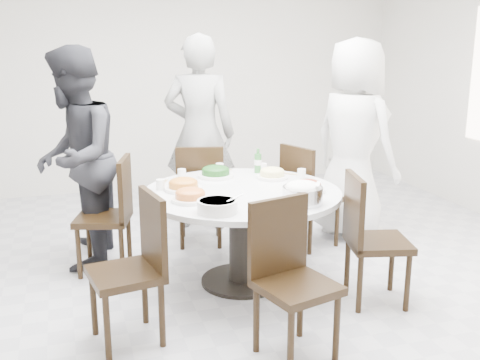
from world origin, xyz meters
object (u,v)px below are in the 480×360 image
object	(u,v)px
diner_right	(354,140)
rice_bowl	(303,195)
chair_nw	(103,215)
soup_bowl	(217,206)
dining_table	(242,237)
chair_ne	(311,196)
chair_sw	(125,271)
chair_s	(297,283)
chair_n	(200,194)
chair_se	(378,240)
beverage_bottle	(258,161)
diner_middle	(200,133)
diner_left	(75,159)

from	to	relation	value
diner_right	rice_bowl	bearing A→B (deg)	116.84
chair_nw	rice_bowl	size ratio (longest dim) A/B	3.38
rice_bowl	soup_bowl	size ratio (longest dim) A/B	1.04
dining_table	chair_ne	bearing A→B (deg)	34.76
dining_table	chair_sw	bearing A→B (deg)	-147.38
chair_s	dining_table	bearing A→B (deg)	74.07
chair_n	soup_bowl	xyz separation A→B (m)	(-0.23, -1.44, 0.32)
chair_n	chair_nw	size ratio (longest dim) A/B	1.00
chair_se	beverage_bottle	xyz separation A→B (m)	(-0.52, 1.12, 0.38)
chair_ne	diner_middle	distance (m)	1.28
chair_s	soup_bowl	size ratio (longest dim) A/B	3.52
dining_table	chair_n	world-z (taller)	chair_n
chair_nw	soup_bowl	distance (m)	1.29
chair_s	chair_se	size ratio (longest dim) A/B	1.00
chair_se	chair_n	bearing A→B (deg)	44.23
diner_right	beverage_bottle	world-z (taller)	diner_right
soup_bowl	diner_right	bearing A→B (deg)	35.84
diner_middle	diner_right	bearing A→B (deg)	176.00
chair_sw	diner_right	bearing A→B (deg)	110.72
chair_nw	diner_right	world-z (taller)	diner_right
chair_sw	diner_right	xyz separation A→B (m)	(2.30, 1.34, 0.47)
chair_s	chair_n	bearing A→B (deg)	77.11
chair_ne	chair_sw	xyz separation A→B (m)	(-1.82, -1.21, 0.00)
diner_middle	chair_n	bearing A→B (deg)	99.75
diner_right	beverage_bottle	bearing A→B (deg)	79.99
dining_table	diner_right	bearing A→B (deg)	28.56
chair_n	chair_se	distance (m)	1.83
dining_table	chair_nw	bearing A→B (deg)	150.24
chair_sw	chair_se	world-z (taller)	same
chair_n	chair_nw	distance (m)	0.99
chair_n	chair_s	distance (m)	2.08
diner_left	rice_bowl	world-z (taller)	diner_left
chair_sw	rice_bowl	bearing A→B (deg)	87.46
chair_sw	chair_s	size ratio (longest dim) A/B	1.00
chair_se	diner_left	world-z (taller)	diner_left
chair_s	diner_left	distance (m)	2.27
diner_left	soup_bowl	bearing A→B (deg)	45.84
chair_n	diner_left	size ratio (longest dim) A/B	0.52
chair_ne	chair_s	xyz separation A→B (m)	(-0.88, -1.70, 0.00)
dining_table	soup_bowl	world-z (taller)	soup_bowl
chair_nw	diner_left	xyz separation A→B (m)	(-0.18, 0.23, 0.44)
chair_n	diner_left	bearing A→B (deg)	22.21
chair_se	diner_right	distance (m)	1.50
chair_nw	chair_se	distance (m)	2.18
chair_s	beverage_bottle	distance (m)	1.70
diner_left	chair_s	bearing A→B (deg)	43.33
chair_n	diner_middle	world-z (taller)	diner_middle
rice_bowl	soup_bowl	world-z (taller)	rice_bowl
dining_table	beverage_bottle	distance (m)	0.77
chair_n	beverage_bottle	size ratio (longest dim) A/B	4.52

